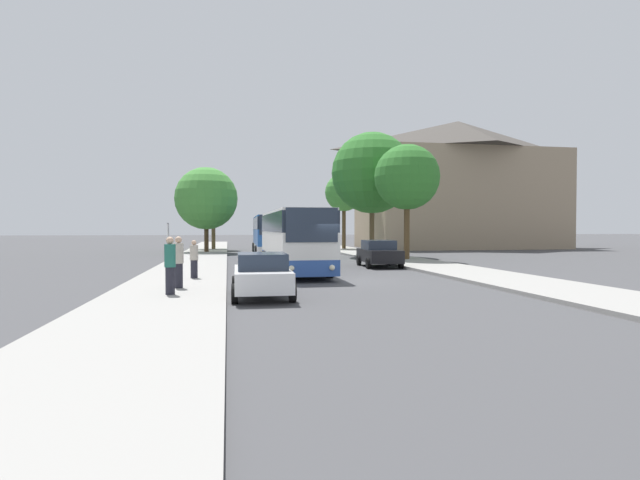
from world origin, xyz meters
TOP-DOWN VIEW (x-y plane):
  - ground_plane at (0.00, 0.00)m, footprint 300.00×300.00m
  - sidewalk_left at (-7.00, 0.00)m, footprint 4.00×120.00m
  - sidewalk_right at (7.00, 0.00)m, footprint 4.00×120.00m
  - building_right_background at (21.65, 33.24)m, footprint 21.76×12.45m
  - bus_front at (-1.53, 4.61)m, footprint 2.82×11.19m
  - bus_middle at (-1.49, 20.47)m, footprint 2.90×12.17m
  - parked_car_left_curb at (-3.83, -4.72)m, footprint 2.04×4.05m
  - parked_car_right_near at (3.97, 7.27)m, footprint 2.28×4.23m
  - parked_car_right_far at (3.77, 31.66)m, footprint 2.18×4.60m
  - bus_stop_sign at (-7.22, -1.40)m, footprint 0.08×0.45m
  - pedestrian_waiting_near at (-6.81, -4.52)m, footprint 0.36×0.36m
  - pedestrian_waiting_far at (-6.71, -2.72)m, footprint 0.36×0.36m
  - pedestrian_walking_back at (-6.39, 0.88)m, footprint 0.36×0.36m
  - tree_left_near at (-6.87, 25.62)m, footprint 5.73×5.73m
  - tree_left_far at (-6.40, 31.68)m, footprint 4.41×4.41m
  - tree_right_near at (7.18, 30.05)m, footprint 4.01×4.01m
  - tree_right_mid at (7.44, 11.91)m, footprint 4.58×4.58m
  - tree_right_far at (6.59, 17.61)m, footprint 6.56×6.56m

SIDE VIEW (x-z plane):
  - ground_plane at x=0.00m, z-range 0.00..0.00m
  - sidewalk_left at x=-7.00m, z-range 0.00..0.15m
  - sidewalk_right at x=7.00m, z-range 0.00..0.15m
  - parked_car_right_far at x=3.77m, z-range 0.03..1.44m
  - parked_car_left_curb at x=-3.83m, z-range 0.03..1.52m
  - parked_car_right_near at x=3.97m, z-range 0.02..1.62m
  - pedestrian_walking_back at x=-6.39m, z-range 0.15..1.81m
  - pedestrian_waiting_far at x=-6.71m, z-range 0.17..2.04m
  - pedestrian_waiting_near at x=-6.81m, z-range 0.17..2.06m
  - bus_stop_sign at x=-7.22m, z-range 0.44..2.82m
  - bus_front at x=-1.53m, z-range 0.12..3.32m
  - bus_middle at x=-1.49m, z-range 0.12..3.42m
  - tree_left_far at x=-6.40m, z-range 1.41..8.37m
  - tree_left_near at x=-6.87m, z-range 1.16..8.93m
  - tree_right_mid at x=7.44m, z-range 1.86..9.90m
  - tree_right_near at x=7.18m, z-range 2.09..10.06m
  - tree_right_far at x=6.59m, z-range 1.82..11.74m
  - building_right_background at x=21.65m, z-range 0.00..14.84m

